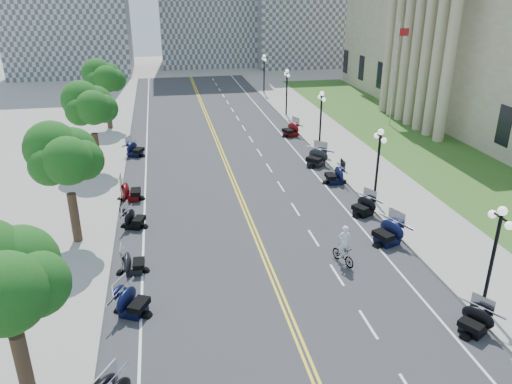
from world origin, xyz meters
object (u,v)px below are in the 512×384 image
bicycle (343,255)px  cyclist_rider (345,230)px  flagpole (394,77)px  motorcycle_n_3 (475,320)px

bicycle → cyclist_rider: bearing=0.0°
flagpole → bicycle: 29.06m
bicycle → motorcycle_n_3: bearing=-81.2°
flagpole → cyclist_rider: size_ratio=5.41×
flagpole → motorcycle_n_3: bearing=-108.9°
motorcycle_n_3 → cyclist_rider: 7.32m
motorcycle_n_3 → bicycle: size_ratio=1.05×
motorcycle_n_3 → flagpole: bearing=130.4°
cyclist_rider → motorcycle_n_3: bearing=118.4°
bicycle → cyclist_rider: cyclist_rider is taller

